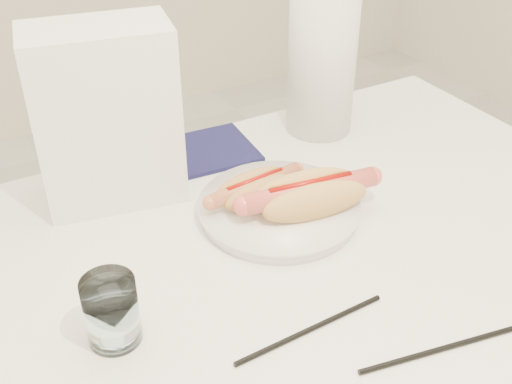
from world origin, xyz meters
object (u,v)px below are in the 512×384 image
table (267,311)px  hotdog_left (255,189)px  plate (279,210)px  hotdog_right (310,195)px  paper_towel_roll (322,60)px  napkin_box (106,117)px  water_glass (111,311)px

table → hotdog_left: bearing=66.7°
hotdog_left → table: bearing=-118.8°
plate → table: bearing=-127.3°
hotdog_right → paper_towel_roll: bearing=61.1°
napkin_box → hotdog_right: bearing=-32.0°
hotdog_left → napkin_box: napkin_box is taller
water_glass → plate: bearing=21.1°
plate → water_glass: (-0.29, -0.11, 0.03)m
hotdog_left → napkin_box: 0.24m
table → hotdog_left: (0.06, 0.14, 0.10)m
hotdog_left → paper_towel_roll: (0.23, 0.17, 0.09)m
plate → hotdog_right: (0.03, -0.03, 0.04)m
table → paper_towel_roll: (0.29, 0.31, 0.19)m
plate → napkin_box: 0.28m
table → hotdog_right: (0.11, 0.08, 0.10)m
hotdog_right → napkin_box: 0.31m
hotdog_right → napkin_box: (-0.22, 0.20, 0.09)m
paper_towel_roll → plate: bearing=-136.0°
table → hotdog_right: 0.17m
water_glass → paper_towel_roll: (0.49, 0.31, 0.09)m
napkin_box → plate: bearing=-31.3°
table → plate: 0.15m
napkin_box → paper_towel_roll: napkin_box is taller
hotdog_left → plate: bearing=-54.8°
hotdog_left → water_glass: bearing=-157.7°
water_glass → napkin_box: 0.31m
hotdog_left → paper_towel_roll: paper_towel_roll is taller
plate → paper_towel_roll: size_ratio=0.87×
hotdog_right → plate: bearing=141.3°
table → water_glass: water_glass is taller
plate → hotdog_right: bearing=-46.9°
table → napkin_box: (-0.10, 0.28, 0.19)m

